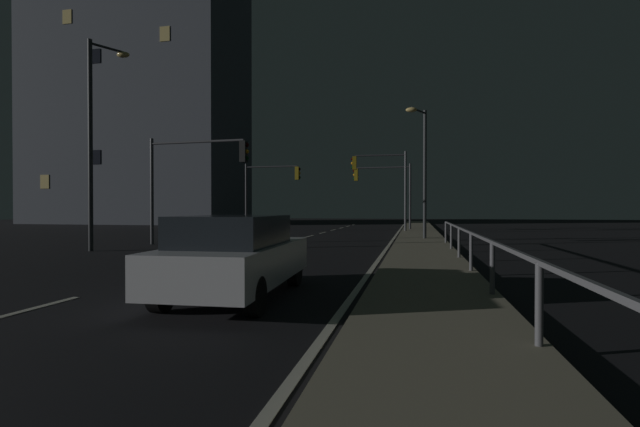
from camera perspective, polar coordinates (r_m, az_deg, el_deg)
name	(u,v)px	position (r m, az deg, el deg)	size (l,w,h in m)	color
ground_plane	(270,247)	(19.82, -6.48, -4.29)	(112.00, 112.00, 0.00)	black
sidewalk_right	(422,248)	(18.78, 13.13, -4.36)	(2.47, 77.00, 0.14)	gray
lane_markings_center	(292,241)	(23.15, -3.69, -3.56)	(0.14, 50.00, 0.01)	silver
lane_edge_line	(392,240)	(23.79, 9.36, -3.46)	(0.14, 53.00, 0.01)	silver
car	(236,255)	(8.55, -10.79, -5.29)	(2.02, 4.48, 1.57)	silver
traffic_light_near_right	(384,183)	(34.42, 8.28, 3.96)	(4.50, 0.44, 5.00)	#38383D
traffic_light_mid_left	(270,183)	(32.80, -6.48, 3.94)	(4.33, 0.35, 5.06)	#38383D
traffic_light_mid_right	(382,175)	(31.56, 8.05, 4.94)	(3.92, 0.44, 5.60)	#4C4C51
traffic_light_overhead_east	(194,167)	(21.32, -15.98, 5.78)	(5.07, 0.43, 5.05)	#4C4C51
street_lamp_median	(422,160)	(23.54, 13.13, 6.74)	(1.06, 1.69, 6.71)	#2D3033
street_lamp_mid_block	(96,128)	(20.16, -27.06, 9.88)	(0.99, 1.47, 8.45)	#2D3033
barrier_fence	(480,246)	(10.16, 20.06, -4.04)	(0.09, 21.75, 0.98)	#59595E
building_distant	(139,101)	(57.18, -22.46, 13.32)	(23.78, 11.18, 28.62)	#4C515B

